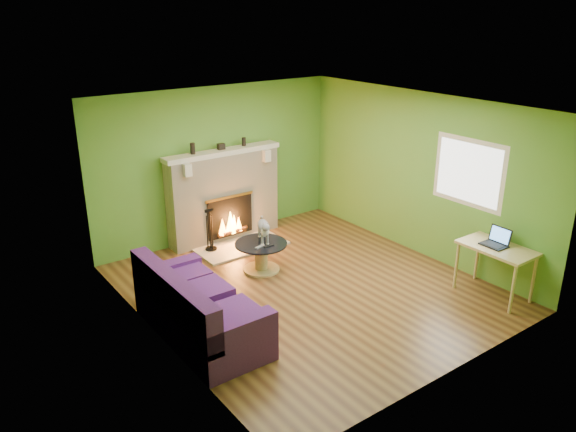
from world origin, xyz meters
The scene contains 22 objects.
floor centered at (0.00, 0.00, 0.00)m, with size 5.00×5.00×0.00m, color #512D17.
ceiling centered at (0.00, 0.00, 2.60)m, with size 5.00×5.00×0.00m, color white.
wall_back centered at (0.00, 2.50, 1.30)m, with size 5.00×5.00×0.00m, color #588C2D.
wall_front centered at (0.00, -2.50, 1.30)m, with size 5.00×5.00×0.00m, color #588C2D.
wall_left centered at (-2.25, 0.00, 1.30)m, with size 5.00×5.00×0.00m, color #588C2D.
wall_right centered at (2.25, 0.00, 1.30)m, with size 5.00×5.00×0.00m, color #588C2D.
window_frame centered at (2.24, -0.90, 1.55)m, with size 1.20×1.20×0.00m, color silver.
window_pane centered at (2.23, -0.90, 1.55)m, with size 1.06×1.06×0.00m, color white.
fireplace centered at (0.00, 2.32, 0.77)m, with size 2.10×0.46×1.58m.
hearth centered at (0.00, 1.80, 0.01)m, with size 1.50×0.75×0.03m, color beige.
mantel centered at (0.00, 2.30, 1.54)m, with size 2.10×0.28×0.08m, color beige.
sofa centered at (-1.86, -0.18, 0.35)m, with size 0.90×2.00×0.90m.
coffee_table centered at (-0.21, 0.87, 0.26)m, with size 0.80×0.80×0.45m.
desk centered at (1.95, -1.70, 0.65)m, with size 0.58×1.00×0.74m.
cat centered at (-0.13, 0.92, 0.64)m, with size 0.23×0.62×0.39m, color slate, non-canonical shape.
remote_silver centered at (-0.31, 0.75, 0.46)m, with size 0.17×0.04×0.02m, color gray.
remote_black centered at (-0.19, 0.69, 0.46)m, with size 0.16×0.04×0.02m, color black.
laptop centered at (1.93, -1.65, 0.86)m, with size 0.29×0.33×0.25m, color black, non-canonical shape.
fire_tools centered at (-0.49, 1.95, 0.39)m, with size 0.19×0.19×0.72m, color black, non-canonical shape.
mantel_vase_left centered at (-0.53, 2.33, 1.67)m, with size 0.08×0.08×0.18m, color black.
mantel_vase_right centered at (0.43, 2.33, 1.65)m, with size 0.07×0.07×0.14m, color black.
mantel_box centered at (-0.01, 2.33, 1.63)m, with size 0.12×0.08×0.10m, color black.
Camera 1 is at (-4.49, -5.64, 3.81)m, focal length 35.00 mm.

